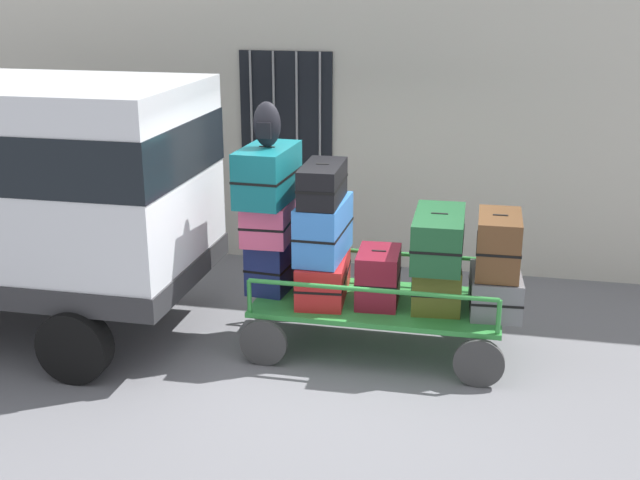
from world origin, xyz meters
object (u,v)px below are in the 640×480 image
at_px(suitcase_midleft_middle, 324,229).
at_px(suitcase_midright_bottom, 436,285).
at_px(luggage_cart, 378,310).
at_px(backpack, 267,125).
at_px(suitcase_left_top, 268,174).
at_px(suitcase_midleft_bottom, 324,276).
at_px(suitcase_center_bottom, 378,277).
at_px(suitcase_midleft_top, 323,183).
at_px(suitcase_left_bottom, 269,266).
at_px(suitcase_midright_middle, 439,238).
at_px(suitcase_right_middle, 498,244).
at_px(suitcase_left_middle, 268,222).
at_px(suitcase_right_bottom, 495,291).

bearing_deg(suitcase_midleft_middle, suitcase_midright_bottom, -2.79).
bearing_deg(luggage_cart, suitcase_midright_bottom, -2.77).
xyz_separation_m(luggage_cart, backpack, (-1.13, 0.01, 1.83)).
height_order(suitcase_left_top, suitcase_midleft_bottom, suitcase_left_top).
bearing_deg(luggage_cart, suitcase_left_top, 178.24).
xyz_separation_m(suitcase_left_top, suitcase_center_bottom, (1.14, -0.07, -0.97)).
relative_size(suitcase_left_top, suitcase_midleft_top, 1.11).
distance_m(suitcase_left_bottom, suitcase_midright_middle, 1.76).
distance_m(luggage_cart, suitcase_right_middle, 1.37).
bearing_deg(suitcase_midright_bottom, suitcase_center_bottom, -179.32).
xyz_separation_m(suitcase_midleft_bottom, suitcase_midleft_middle, (-0.00, -0.01, 0.50)).
bearing_deg(suitcase_left_middle, suitcase_center_bottom, -3.08).
xyz_separation_m(suitcase_left_bottom, suitcase_right_bottom, (2.27, -0.01, -0.08)).
bearing_deg(backpack, suitcase_right_middle, 0.70).
distance_m(suitcase_right_bottom, backpack, 2.74).
bearing_deg(suitcase_midleft_bottom, suitcase_center_bottom, -7.10).
relative_size(luggage_cart, suitcase_left_top, 2.79).
xyz_separation_m(suitcase_left_middle, suitcase_midleft_bottom, (0.57, 0.01, -0.54)).
bearing_deg(suitcase_midleft_middle, suitcase_left_bottom, 179.66).
height_order(suitcase_midleft_top, suitcase_center_bottom, suitcase_midleft_top).
relative_size(luggage_cart, suitcase_right_bottom, 3.14).
xyz_separation_m(luggage_cart, suitcase_midright_bottom, (0.57, -0.03, 0.32)).
distance_m(suitcase_left_top, suitcase_midleft_top, 0.57).
xyz_separation_m(suitcase_left_middle, suitcase_left_top, (0.00, 0.01, 0.49)).
xyz_separation_m(suitcase_left_bottom, suitcase_left_top, (-0.00, 0.00, 0.97)).
bearing_deg(backpack, suitcase_midright_bottom, -1.10).
distance_m(suitcase_left_top, suitcase_right_bottom, 2.50).
bearing_deg(suitcase_midright_bottom, suitcase_left_middle, 178.17).
height_order(suitcase_left_top, backpack, backpack).
distance_m(suitcase_right_middle, backpack, 2.50).
bearing_deg(luggage_cart, suitcase_center_bottom, -90.00).
bearing_deg(suitcase_left_bottom, suitcase_midleft_top, -5.20).
xyz_separation_m(luggage_cart, suitcase_midleft_middle, (-0.57, 0.03, 0.81)).
distance_m(suitcase_left_bottom, suitcase_midleft_top, 1.08).
distance_m(suitcase_midright_middle, backpack, 1.99).
height_order(suitcase_left_middle, suitcase_midright_bottom, suitcase_left_middle).
height_order(suitcase_midright_middle, backpack, backpack).
bearing_deg(suitcase_right_bottom, suitcase_midleft_top, -178.50).
relative_size(suitcase_left_bottom, suitcase_center_bottom, 0.86).
bearing_deg(suitcase_midleft_bottom, suitcase_left_top, -179.84).
xyz_separation_m(suitcase_left_middle, suitcase_midright_bottom, (1.70, -0.05, -0.53)).
xyz_separation_m(luggage_cart, suitcase_left_top, (-1.14, 0.03, 1.33)).
bearing_deg(suitcase_right_middle, suitcase_right_bottom, -90.00).
relative_size(suitcase_left_bottom, suitcase_midright_bottom, 0.85).
bearing_deg(suitcase_right_bottom, luggage_cart, -178.79).
distance_m(suitcase_midleft_middle, suitcase_right_bottom, 1.78).
xyz_separation_m(suitcase_left_top, suitcase_midleft_middle, (0.57, -0.01, -0.52)).
bearing_deg(suitcase_right_middle, suitcase_midright_bottom, -173.93).
bearing_deg(suitcase_left_bottom, suitcase_left_middle, -90.00).
bearing_deg(suitcase_left_bottom, suitcase_midleft_bottom, 0.54).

